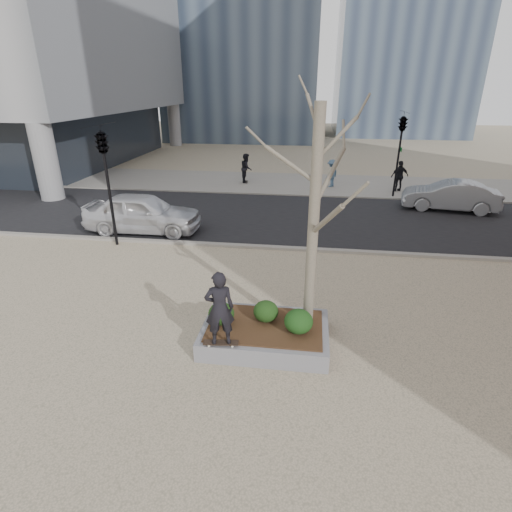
# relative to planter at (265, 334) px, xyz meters

# --- Properties ---
(ground) EXTENTS (120.00, 120.00, 0.00)m
(ground) POSITION_rel_planter_xyz_m (-1.00, 0.00, -0.23)
(ground) COLOR #BFAB8C
(ground) RESTS_ON ground
(street) EXTENTS (60.00, 8.00, 0.02)m
(street) POSITION_rel_planter_xyz_m (-1.00, 10.00, -0.21)
(street) COLOR black
(street) RESTS_ON ground
(far_sidewalk) EXTENTS (60.00, 6.00, 0.02)m
(far_sidewalk) POSITION_rel_planter_xyz_m (-1.00, 17.00, -0.21)
(far_sidewalk) COLOR gray
(far_sidewalk) RESTS_ON ground
(planter) EXTENTS (3.00, 2.00, 0.45)m
(planter) POSITION_rel_planter_xyz_m (0.00, 0.00, 0.00)
(planter) COLOR gray
(planter) RESTS_ON ground
(planter_mulch) EXTENTS (2.70, 1.70, 0.04)m
(planter_mulch) POSITION_rel_planter_xyz_m (0.00, 0.00, 0.25)
(planter_mulch) COLOR #382314
(planter_mulch) RESTS_ON planter
(sycamore_tree) EXTENTS (2.80, 2.80, 6.60)m
(sycamore_tree) POSITION_rel_planter_xyz_m (1.00, 0.30, 3.56)
(sycamore_tree) COLOR gray
(sycamore_tree) RESTS_ON planter_mulch
(shrub_left) EXTENTS (0.62, 0.62, 0.53)m
(shrub_left) POSITION_rel_planter_xyz_m (-1.05, -0.07, 0.53)
(shrub_left) COLOR black
(shrub_left) RESTS_ON planter_mulch
(shrub_middle) EXTENTS (0.60, 0.60, 0.51)m
(shrub_middle) POSITION_rel_planter_xyz_m (-0.01, 0.20, 0.52)
(shrub_middle) COLOR #163711
(shrub_middle) RESTS_ON planter_mulch
(shrub_right) EXTENTS (0.66, 0.66, 0.56)m
(shrub_right) POSITION_rel_planter_xyz_m (0.79, -0.18, 0.55)
(shrub_right) COLOR #1A3D13
(shrub_right) RESTS_ON planter_mulch
(skateboard) EXTENTS (0.80, 0.28, 0.08)m
(skateboard) POSITION_rel_planter_xyz_m (-0.89, -0.88, 0.26)
(skateboard) COLOR black
(skateboard) RESTS_ON planter
(skateboarder) EXTENTS (0.72, 0.56, 1.73)m
(skateboarder) POSITION_rel_planter_xyz_m (-0.89, -0.88, 1.16)
(skateboarder) COLOR black
(skateboarder) RESTS_ON skateboard
(police_car) EXTENTS (4.85, 2.02, 1.64)m
(police_car) POSITION_rel_planter_xyz_m (-6.00, 7.17, 0.61)
(police_car) COLOR silver
(police_car) RESTS_ON street
(car_silver) EXTENTS (4.62, 2.24, 1.46)m
(car_silver) POSITION_rel_planter_xyz_m (7.73, 12.23, 0.52)
(car_silver) COLOR gray
(car_silver) RESTS_ON street
(pedestrian_a) EXTENTS (0.74, 0.92, 1.80)m
(pedestrian_a) POSITION_rel_planter_xyz_m (-3.16, 16.87, 0.70)
(pedestrian_a) COLOR black
(pedestrian_a) RESTS_ON far_sidewalk
(pedestrian_b) EXTENTS (1.09, 1.21, 1.63)m
(pedestrian_b) POSITION_rel_planter_xyz_m (2.12, 16.41, 0.61)
(pedestrian_b) COLOR #46627E
(pedestrian_b) RESTS_ON far_sidewalk
(pedestrian_c) EXTENTS (1.10, 0.68, 1.75)m
(pedestrian_c) POSITION_rel_planter_xyz_m (5.97, 15.83, 0.67)
(pedestrian_c) COLOR black
(pedestrian_c) RESTS_ON far_sidewalk
(traffic_light_near) EXTENTS (0.60, 2.48, 4.50)m
(traffic_light_near) POSITION_rel_planter_xyz_m (-6.50, 5.60, 2.02)
(traffic_light_near) COLOR black
(traffic_light_near) RESTS_ON ground
(traffic_light_far) EXTENTS (0.60, 2.48, 4.50)m
(traffic_light_far) POSITION_rel_planter_xyz_m (5.50, 14.60, 2.02)
(traffic_light_far) COLOR black
(traffic_light_far) RESTS_ON ground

